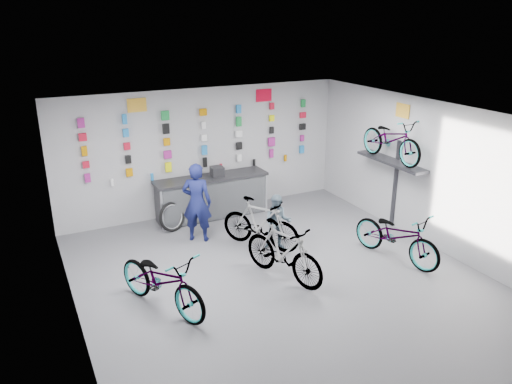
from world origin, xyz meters
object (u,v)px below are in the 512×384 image
bike_left (162,280)px  clerk (197,202)px  counter (212,197)px  customer (278,222)px  bike_right (397,235)px  bike_service (260,223)px  bike_center (283,252)px

bike_left → clerk: clerk is taller
counter → clerk: clerk is taller
bike_left → customer: size_ratio=1.71×
counter → bike_left: bearing=-123.4°
bike_right → bike_service: (-2.13, 1.69, 0.02)m
bike_right → bike_service: 2.72m
bike_right → clerk: size_ratio=1.14×
bike_left → bike_service: bearing=4.4°
bike_left → bike_center: (2.25, -0.02, 0.02)m
bike_service → customer: bearing=-71.8°
bike_left → bike_center: bike_center is taller
counter → bike_left: (-2.20, -3.34, 0.04)m
counter → bike_left: 4.00m
bike_left → bike_center: 2.25m
bike_center → bike_service: bearing=61.6°
bike_center → customer: customer is taller
bike_right → clerk: clerk is taller
bike_left → customer: (2.76, 1.14, 0.06)m
bike_center → bike_right: (2.36, -0.32, -0.04)m
customer → bike_left: bearing=-128.8°
bike_left → bike_service: (2.48, 1.35, 0.01)m
bike_service → customer: customer is taller
counter → bike_center: 3.35m
bike_left → clerk: (1.44, 2.26, 0.33)m
bike_center → clerk: bearing=90.6°
bike_left → bike_right: bike_left is taller
counter → bike_service: size_ratio=1.53×
counter → bike_right: bike_right is taller
bike_center → bike_service: size_ratio=1.03×
counter → customer: bearing=-75.6°
counter → bike_right: 4.39m
clerk → bike_left: bearing=90.6°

